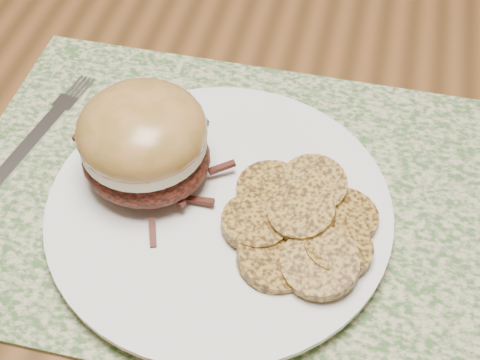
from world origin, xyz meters
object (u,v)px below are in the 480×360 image
Objects in this scene: dining_table at (235,148)px; fork at (40,132)px; pork_sandwich at (144,142)px; dinner_plate at (219,211)px.

fork is at bearing -148.07° from dining_table.
dining_table is 9.14× the size of fork.
fork is at bearing -175.35° from pork_sandwich.
pork_sandwich reaches higher than dining_table.
pork_sandwich is (-0.06, 0.02, 0.05)m from dinner_plate.
fork is at bearing 163.33° from dinner_plate.
dining_table is 0.20m from pork_sandwich.
dining_table is at bearing 42.62° from fork.
dinner_plate is (0.02, -0.15, 0.09)m from dining_table.
pork_sandwich is 0.13m from fork.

